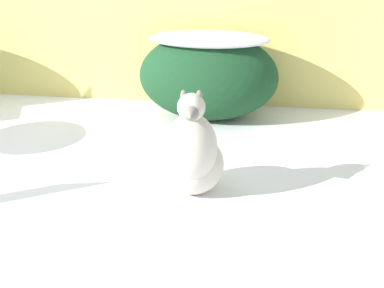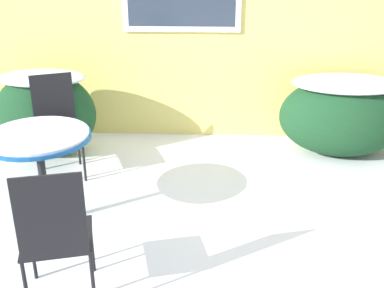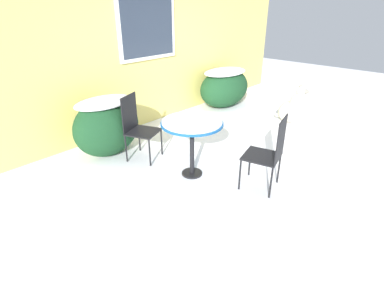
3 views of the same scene
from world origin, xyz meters
name	(u,v)px [view 2 (image 2 of 3)]	position (x,y,z in m)	size (l,w,h in m)	color
ground_plane	(189,239)	(0.00, 0.00, 0.00)	(16.00, 16.00, 0.00)	white
house_wall	(197,16)	(-0.01, 2.20, 1.38)	(8.00, 0.10, 2.83)	#E5D16B
shrub_left	(45,111)	(-1.58, 1.56, 0.49)	(1.06, 0.70, 0.91)	#194223
shrub_middle	(344,114)	(1.56, 1.69, 0.46)	(1.35, 0.86, 0.85)	#194223
patio_table	(38,145)	(-1.16, 0.19, 0.70)	(0.82, 0.82, 0.79)	black
patio_chair_near_table	(56,123)	(-1.33, 1.13, 0.52)	(0.56, 0.56, 0.98)	black
patio_chair_far_side	(55,234)	(-0.77, -0.74, 0.52)	(0.52, 0.52, 0.98)	black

